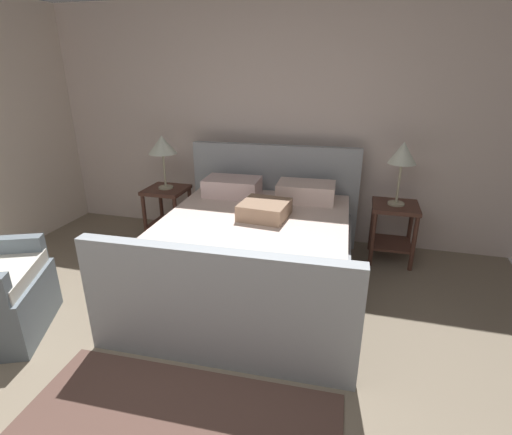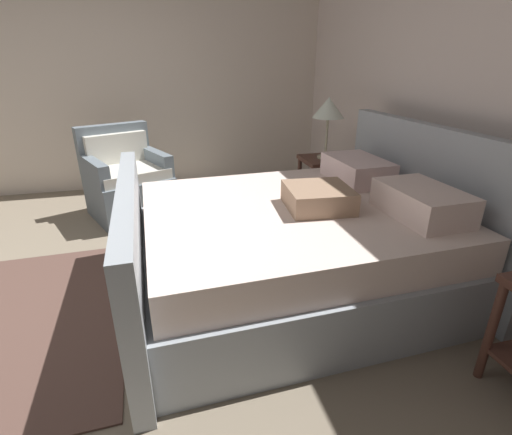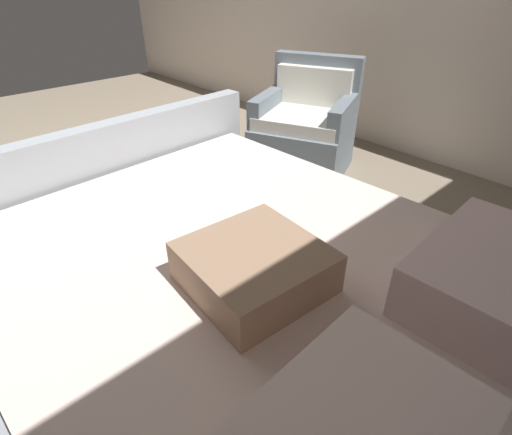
# 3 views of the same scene
# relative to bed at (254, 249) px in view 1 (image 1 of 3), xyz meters

# --- Properties ---
(wall_back) EXTENTS (5.23, 0.12, 2.54)m
(wall_back) POSITION_rel_bed_xyz_m (-0.13, 1.24, 0.92)
(wall_back) COLOR silver
(wall_back) RESTS_ON ground
(bed) EXTENTS (1.89, 2.21, 1.10)m
(bed) POSITION_rel_bed_xyz_m (0.00, 0.00, 0.00)
(bed) COLOR #9BA4AC
(bed) RESTS_ON ground
(nightstand_right) EXTENTS (0.44, 0.44, 0.60)m
(nightstand_right) POSITION_rel_bed_xyz_m (1.22, 0.83, 0.06)
(nightstand_right) COLOR #512F25
(nightstand_right) RESTS_ON ground
(table_lamp_right) EXTENTS (0.26, 0.26, 0.62)m
(table_lamp_right) POSITION_rel_bed_xyz_m (1.22, 0.83, 0.74)
(table_lamp_right) COLOR #B7B293
(table_lamp_right) RESTS_ON nightstand_right
(nightstand_left) EXTENTS (0.44, 0.44, 0.60)m
(nightstand_left) POSITION_rel_bed_xyz_m (-1.22, 0.73, 0.06)
(nightstand_left) COLOR #512F25
(nightstand_left) RESTS_ON ground
(table_lamp_left) EXTENTS (0.30, 0.30, 0.58)m
(table_lamp_left) POSITION_rel_bed_xyz_m (-1.22, 0.73, 0.72)
(table_lamp_left) COLOR #B7B293
(table_lamp_left) RESTS_ON nightstand_left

